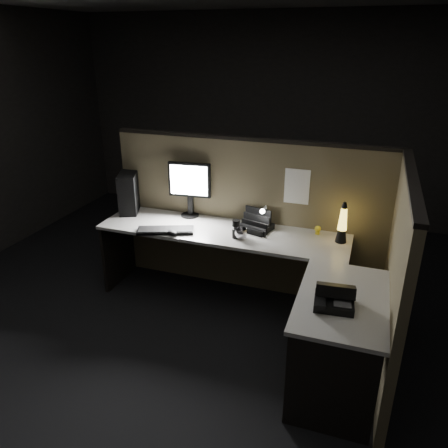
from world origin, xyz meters
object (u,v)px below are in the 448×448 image
(keyboard, at_px, (165,230))
(pc_tower, at_px, (129,192))
(lava_lamp, at_px, (342,226))
(monitor, at_px, (190,184))
(desk_phone, at_px, (334,297))

(keyboard, bearing_deg, pc_tower, 126.40)
(lava_lamp, bearing_deg, monitor, 174.46)
(keyboard, relative_size, lava_lamp, 1.40)
(desk_phone, bearing_deg, pc_tower, 148.06)
(pc_tower, height_order, lava_lamp, pc_tower)
(keyboard, bearing_deg, desk_phone, -45.53)
(monitor, height_order, keyboard, monitor)
(monitor, xyz_separation_m, keyboard, (-0.06, -0.44, -0.31))
(monitor, distance_m, keyboard, 0.54)
(pc_tower, relative_size, lava_lamp, 1.08)
(keyboard, height_order, lava_lamp, lava_lamp)
(desk_phone, bearing_deg, keyboard, 150.34)
(pc_tower, relative_size, monitor, 0.73)
(pc_tower, bearing_deg, desk_phone, -48.47)
(pc_tower, distance_m, monitor, 0.65)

